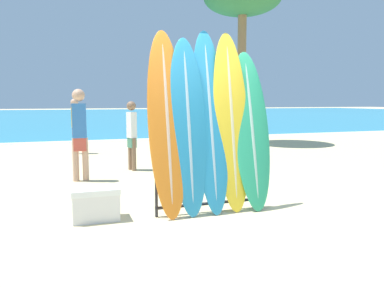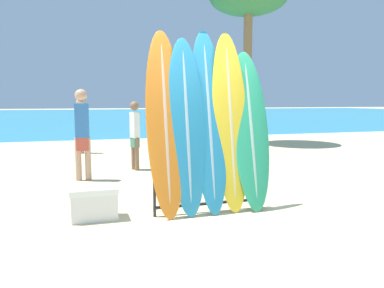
{
  "view_description": "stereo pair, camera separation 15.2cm",
  "coord_description": "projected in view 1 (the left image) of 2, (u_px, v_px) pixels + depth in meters",
  "views": [
    {
      "loc": [
        -2.04,
        -4.24,
        1.54
      ],
      "look_at": [
        -0.15,
        1.32,
        0.87
      ],
      "focal_mm": 35.0,
      "sensor_mm": 36.0,
      "label": 1
    },
    {
      "loc": [
        -1.9,
        -4.28,
        1.54
      ],
      "look_at": [
        -0.15,
        1.32,
        0.87
      ],
      "focal_mm": 35.0,
      "sensor_mm": 36.0,
      "label": 2
    }
  ],
  "objects": [
    {
      "name": "surfboard_rack",
      "position": [
        211.0,
        179.0,
        5.21
      ],
      "size": [
        1.59,
        0.04,
        0.85
      ],
      "color": "#28282D",
      "rests_on": "ground_plane"
    },
    {
      "name": "surfboard_slot_0",
      "position": [
        167.0,
        123.0,
        4.97
      ],
      "size": [
        0.52,
        0.6,
        2.51
      ],
      "color": "orange",
      "rests_on": "ground_plane"
    },
    {
      "name": "surfboard_slot_3",
      "position": [
        231.0,
        121.0,
        5.27
      ],
      "size": [
        0.53,
        0.52,
        2.52
      ],
      "color": "yellow",
      "rests_on": "ground_plane"
    },
    {
      "name": "cooler_box",
      "position": [
        96.0,
        204.0,
        4.87
      ],
      "size": [
        0.61,
        0.37,
        0.43
      ],
      "color": "silver",
      "rests_on": "ground_plane"
    },
    {
      "name": "palm_tree",
      "position": [
        243.0,
        1.0,
        13.24
      ],
      "size": [
        2.78,
        2.78,
        5.83
      ],
      "color": "brown",
      "rests_on": "ground_plane"
    },
    {
      "name": "surfboard_slot_2",
      "position": [
        210.0,
        121.0,
        5.18
      ],
      "size": [
        0.5,
        0.62,
        2.55
      ],
      "color": "teal",
      "rests_on": "ground_plane"
    },
    {
      "name": "person_far_left",
      "position": [
        75.0,
        124.0,
        11.01
      ],
      "size": [
        0.22,
        0.27,
        1.63
      ],
      "rotation": [
        0.0,
        0.0,
        4.43
      ],
      "color": "tan",
      "rests_on": "ground_plane"
    },
    {
      "name": "surfboard_slot_4",
      "position": [
        251.0,
        130.0,
        5.36
      ],
      "size": [
        0.56,
        0.62,
        2.27
      ],
      "color": "#289E70",
      "rests_on": "ground_plane"
    },
    {
      "name": "ground_plane",
      "position": [
        236.0,
        222.0,
        4.81
      ],
      "size": [
        160.0,
        160.0,
        0.0
      ],
      "primitive_type": "plane",
      "color": "beige"
    },
    {
      "name": "person_near_water",
      "position": [
        132.0,
        133.0,
        8.34
      ],
      "size": [
        0.21,
        0.26,
        1.55
      ],
      "rotation": [
        0.0,
        0.0,
        1.9
      ],
      "color": "#846047",
      "rests_on": "ground_plane"
    },
    {
      "name": "ocean_water",
      "position": [
        83.0,
        115.0,
        42.46
      ],
      "size": [
        120.0,
        60.0,
        0.01
      ],
      "color": "teal",
      "rests_on": "ground_plane"
    },
    {
      "name": "surfboard_slot_1",
      "position": [
        188.0,
        126.0,
        5.05
      ],
      "size": [
        0.52,
        0.53,
        2.42
      ],
      "color": "teal",
      "rests_on": "ground_plane"
    },
    {
      "name": "person_mid_beach",
      "position": [
        80.0,
        131.0,
        7.19
      ],
      "size": [
        0.3,
        0.24,
        1.78
      ],
      "rotation": [
        0.0,
        0.0,
        3.05
      ],
      "color": "tan",
      "rests_on": "ground_plane"
    }
  ]
}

